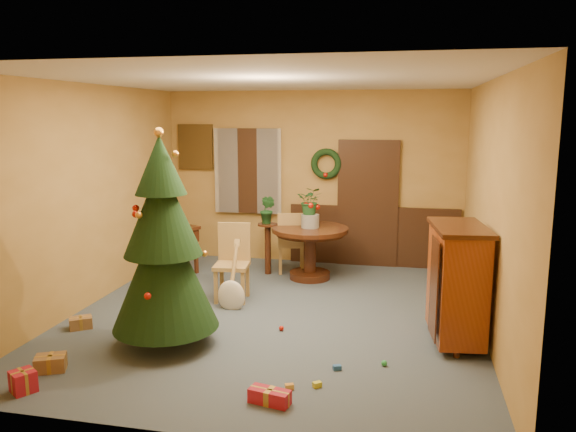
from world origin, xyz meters
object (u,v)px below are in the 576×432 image
(chair_near, at_px, (233,259))
(christmas_tree, at_px, (163,245))
(dining_table, at_px, (310,243))
(writing_desk, at_px, (173,237))
(sideboard, at_px, (457,281))

(chair_near, height_order, christmas_tree, christmas_tree)
(chair_near, bearing_deg, dining_table, 53.14)
(writing_desk, xyz_separation_m, sideboard, (4.22, -2.03, 0.13))
(sideboard, bearing_deg, chair_near, 161.65)
(chair_near, distance_m, sideboard, 3.03)
(christmas_tree, bearing_deg, chair_near, 82.11)
(christmas_tree, height_order, writing_desk, christmas_tree)
(writing_desk, bearing_deg, chair_near, -38.52)
(chair_near, distance_m, writing_desk, 1.73)
(dining_table, relative_size, writing_desk, 1.21)
(sideboard, bearing_deg, writing_desk, 154.34)
(christmas_tree, bearing_deg, writing_desk, 112.07)
(christmas_tree, xyz_separation_m, writing_desk, (-1.12, 2.76, -0.55))
(writing_desk, distance_m, sideboard, 4.68)
(dining_table, relative_size, sideboard, 0.88)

